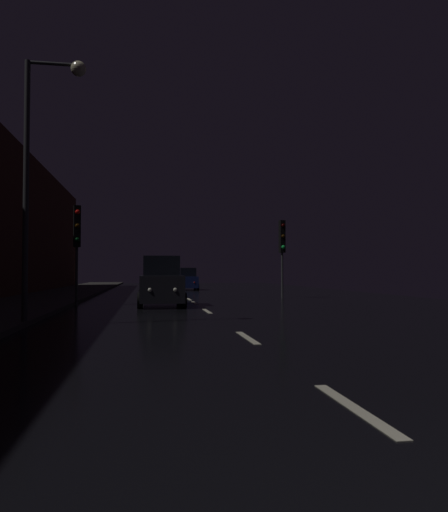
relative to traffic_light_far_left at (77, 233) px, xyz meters
name	(u,v)px	position (x,y,z in m)	size (l,w,h in m)	color
ground	(190,300)	(5.49, 3.61, -3.30)	(27.99, 84.00, 0.02)	black
sidewalk_left	(41,300)	(-2.30, 3.61, -3.22)	(4.40, 84.00, 0.15)	#33302D
lane_centerline	(203,309)	(5.49, -2.86, -3.29)	(0.16, 31.58, 0.01)	beige
traffic_light_far_left	(77,233)	(0.00, 0.00, 0.00)	(0.37, 0.48, 4.57)	#38383A
traffic_light_far_right	(282,242)	(10.99, 4.73, -0.01)	(0.34, 0.47, 4.56)	#38383A
streetlamp_overhead	(43,150)	(0.24, -8.68, 1.71)	(1.70, 0.44, 7.61)	#2D2D30
car_approaching_headlights	(161,283)	(3.80, -0.79, -2.27)	(2.05, 4.44, 2.24)	black
car_distant_taillights	(187,280)	(6.57, 18.85, -2.43)	(1.72, 3.73, 1.88)	#141E51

